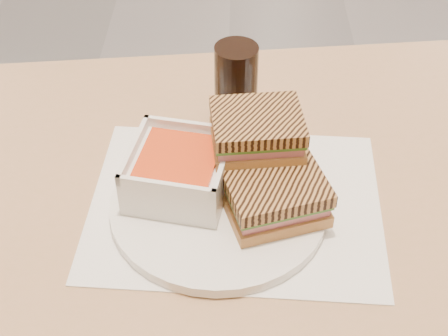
{
  "coord_description": "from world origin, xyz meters",
  "views": [
    {
      "loc": [
        0.02,
        -2.61,
        1.38
      ],
      "look_at": [
        0.01,
        -2.0,
        0.82
      ],
      "focal_mm": 51.73,
      "sensor_mm": 36.0,
      "label": 1
    }
  ],
  "objects_px": {
    "soup_bowl": "(179,172)",
    "cola_glass": "(236,87)",
    "plate": "(218,206)",
    "panini_lower": "(275,195)",
    "main_table": "(292,238)"
  },
  "relations": [
    {
      "from": "soup_bowl",
      "to": "main_table",
      "type": "bearing_deg",
      "value": 9.73
    },
    {
      "from": "cola_glass",
      "to": "plate",
      "type": "bearing_deg",
      "value": -96.56
    },
    {
      "from": "soup_bowl",
      "to": "cola_glass",
      "type": "relative_size",
      "value": 1.09
    },
    {
      "from": "main_table",
      "to": "soup_bowl",
      "type": "bearing_deg",
      "value": -170.27
    },
    {
      "from": "plate",
      "to": "cola_glass",
      "type": "xyz_separation_m",
      "value": [
        0.02,
        0.19,
        0.06
      ]
    },
    {
      "from": "plate",
      "to": "soup_bowl",
      "type": "height_order",
      "value": "soup_bowl"
    },
    {
      "from": "plate",
      "to": "cola_glass",
      "type": "height_order",
      "value": "cola_glass"
    },
    {
      "from": "main_table",
      "to": "cola_glass",
      "type": "height_order",
      "value": "cola_glass"
    },
    {
      "from": "plate",
      "to": "main_table",
      "type": "bearing_deg",
      "value": 25.36
    },
    {
      "from": "main_table",
      "to": "plate",
      "type": "relative_size",
      "value": 4.39
    },
    {
      "from": "main_table",
      "to": "soup_bowl",
      "type": "xyz_separation_m",
      "value": [
        -0.16,
        -0.03,
        0.16
      ]
    },
    {
      "from": "soup_bowl",
      "to": "panini_lower",
      "type": "relative_size",
      "value": 1.0
    },
    {
      "from": "plate",
      "to": "cola_glass",
      "type": "distance_m",
      "value": 0.2
    },
    {
      "from": "panini_lower",
      "to": "cola_glass",
      "type": "relative_size",
      "value": 1.09
    },
    {
      "from": "plate",
      "to": "panini_lower",
      "type": "bearing_deg",
      "value": -10.33
    }
  ]
}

